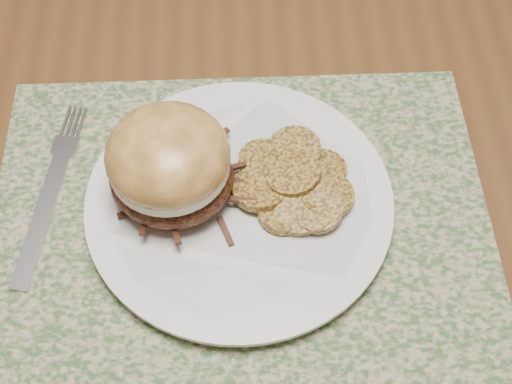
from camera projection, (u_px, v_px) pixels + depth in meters
ground at (366, 298)px, 1.42m from camera, size 3.50×3.50×0.00m
dining_table at (437, 63)px, 0.86m from camera, size 1.50×0.90×0.75m
placemat at (241, 215)px, 0.65m from camera, size 0.45×0.33×0.00m
dinner_plate at (239, 203)px, 0.64m from camera, size 0.26×0.26×0.02m
pork_sandwich at (169, 164)px, 0.61m from camera, size 0.14×0.14×0.08m
roasted_potatoes at (293, 183)px, 0.63m from camera, size 0.13×0.12×0.03m
fork at (51, 190)px, 0.66m from camera, size 0.05×0.20×0.00m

